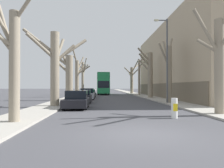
# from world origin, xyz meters

# --- Properties ---
(ground_plane) EXTENTS (300.00, 300.00, 0.00)m
(ground_plane) POSITION_xyz_m (0.00, 0.00, 0.00)
(ground_plane) COLOR #424247
(sidewalk_left) EXTENTS (2.64, 120.00, 0.12)m
(sidewalk_left) POSITION_xyz_m (-5.96, 50.00, 0.06)
(sidewalk_left) COLOR #A39E93
(sidewalk_left) RESTS_ON ground
(sidewalk_right) EXTENTS (2.64, 120.00, 0.12)m
(sidewalk_right) POSITION_xyz_m (5.96, 50.00, 0.06)
(sidewalk_right) COLOR #A39E93
(sidewalk_right) RESTS_ON ground
(building_facade_right) EXTENTS (10.08, 32.48, 10.96)m
(building_facade_right) POSITION_xyz_m (12.27, 25.41, 5.47)
(building_facade_right) COLOR tan
(building_facade_right) RESTS_ON ground
(street_tree_left_0) EXTENTS (4.04, 2.47, 7.51)m
(street_tree_left_0) POSITION_xyz_m (-5.72, 2.49, 3.26)
(street_tree_left_0) COLOR gray
(street_tree_left_0) RESTS_ON ground
(street_tree_left_1) EXTENTS (5.48, 3.42, 6.80)m
(street_tree_left_1) POSITION_xyz_m (-5.57, 10.93, 3.64)
(street_tree_left_1) COLOR gray
(street_tree_left_1) RESTS_ON ground
(street_tree_left_2) EXTENTS (2.61, 1.91, 5.92)m
(street_tree_left_2) POSITION_xyz_m (-5.77, 19.61, 3.09)
(street_tree_left_2) COLOR gray
(street_tree_left_2) RESTS_ON ground
(street_tree_left_3) EXTENTS (2.84, 3.50, 8.01)m
(street_tree_left_3) POSITION_xyz_m (-5.58, 27.91, 3.44)
(street_tree_left_3) COLOR gray
(street_tree_left_3) RESTS_ON ground
(street_tree_left_4) EXTENTS (3.23, 3.52, 8.03)m
(street_tree_left_4) POSITION_xyz_m (-5.52, 36.92, 3.85)
(street_tree_left_4) COLOR gray
(street_tree_left_4) RESTS_ON ground
(street_tree_right_0) EXTENTS (2.95, 4.45, 8.17)m
(street_tree_right_0) POSITION_xyz_m (5.62, 4.84, 3.45)
(street_tree_right_0) COLOR gray
(street_tree_right_0) RESTS_ON ground
(street_tree_right_1) EXTENTS (2.18, 2.84, 7.02)m
(street_tree_right_1) POSITION_xyz_m (5.43, 14.43, 3.44)
(street_tree_right_1) COLOR gray
(street_tree_right_1) RESTS_ON ground
(street_tree_right_2) EXTENTS (2.43, 2.21, 7.48)m
(street_tree_right_2) POSITION_xyz_m (5.55, 24.34, 3.69)
(street_tree_right_2) COLOR gray
(street_tree_right_2) RESTS_ON ground
(street_tree_right_3) EXTENTS (1.95, 1.95, 8.37)m
(street_tree_right_3) POSITION_xyz_m (5.70, 33.97, 3.67)
(street_tree_right_3) COLOR gray
(street_tree_right_3) RESTS_ON ground
(street_tree_right_4) EXTENTS (4.22, 4.11, 7.82)m
(street_tree_right_4) POSITION_xyz_m (5.60, 43.60, 3.73)
(street_tree_right_4) COLOR gray
(street_tree_right_4) RESTS_ON ground
(double_decker_bus) EXTENTS (2.54, 11.36, 4.57)m
(double_decker_bus) POSITION_xyz_m (-1.26, 40.06, 2.58)
(double_decker_bus) COLOR #1E7F47
(double_decker_bus) RESTS_ON ground
(parked_car_0) EXTENTS (1.84, 4.19, 1.43)m
(parked_car_0) POSITION_xyz_m (-3.55, 9.63, 0.67)
(parked_car_0) COLOR black
(parked_car_0) RESTS_ON ground
(parked_car_1) EXTENTS (1.71, 4.21, 1.38)m
(parked_car_1) POSITION_xyz_m (-3.55, 15.12, 0.66)
(parked_car_1) COLOR black
(parked_car_1) RESTS_ON ground
(parked_car_2) EXTENTS (1.87, 4.60, 1.50)m
(parked_car_2) POSITION_xyz_m (-3.55, 21.51, 0.70)
(parked_car_2) COLOR #9EA3AD
(parked_car_2) RESTS_ON ground
(parked_car_3) EXTENTS (1.88, 4.60, 1.24)m
(parked_car_3) POSITION_xyz_m (-3.55, 27.37, 0.60)
(parked_car_3) COLOR black
(parked_car_3) RESTS_ON ground
(lamp_post) EXTENTS (1.40, 0.20, 8.57)m
(lamp_post) POSITION_xyz_m (4.94, 13.63, 4.75)
(lamp_post) COLOR #4C4F54
(lamp_post) RESTS_ON ground
(traffic_bollard) EXTENTS (0.35, 0.36, 1.12)m
(traffic_bollard) POSITION_xyz_m (2.50, 3.92, 0.56)
(traffic_bollard) COLOR white
(traffic_bollard) RESTS_ON ground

